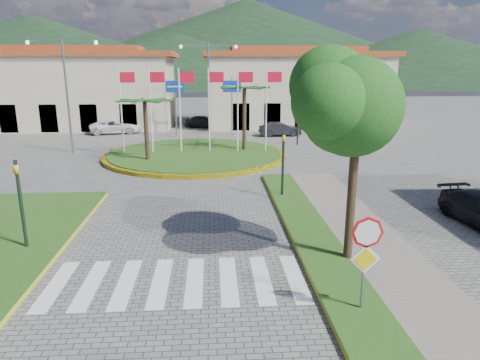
{
  "coord_description": "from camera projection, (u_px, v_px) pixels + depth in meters",
  "views": [
    {
      "loc": [
        1.19,
        -7.48,
        6.15
      ],
      "look_at": [
        2.21,
        8.0,
        2.0
      ],
      "focal_mm": 32.0,
      "sensor_mm": 36.0,
      "label": 1
    }
  ],
  "objects": [
    {
      "name": "building_left",
      "position": [
        62.0,
        89.0,
        43.45
      ],
      "size": [
        23.32,
        9.54,
        8.05
      ],
      "color": "#C5B295",
      "rests_on": "ground"
    },
    {
      "name": "hill_near_back",
      "position": [
        174.0,
        60.0,
        131.33
      ],
      "size": [
        110.0,
        110.0,
        16.0
      ],
      "primitive_type": "cone",
      "color": "black",
      "rests_on": "ground"
    },
    {
      "name": "roundabout_island",
      "position": [
        196.0,
        154.0,
        29.88
      ],
      "size": [
        12.7,
        12.7,
        6.0
      ],
      "color": "yellow",
      "rests_on": "ground"
    },
    {
      "name": "sidewalk_right",
      "position": [
        402.0,
        309.0,
        11.01
      ],
      "size": [
        4.0,
        28.0,
        0.15
      ],
      "primitive_type": "cube",
      "color": "gray",
      "rests_on": "ground"
    },
    {
      "name": "direction_sign_west",
      "position": [
        175.0,
        97.0,
        37.53
      ],
      "size": [
        1.6,
        0.14,
        5.2
      ],
      "color": "slate",
      "rests_on": "ground"
    },
    {
      "name": "crosswalk",
      "position": [
        174.0,
        282.0,
        12.57
      ],
      "size": [
        8.0,
        3.0,
        0.01
      ],
      "primitive_type": "cube",
      "color": "silver",
      "rests_on": "ground"
    },
    {
      "name": "deciduous_tree",
      "position": [
        358.0,
        100.0,
        12.55
      ],
      "size": [
        3.6,
        3.6,
        6.8
      ],
      "color": "black",
      "rests_on": "ground"
    },
    {
      "name": "street_lamp_centre",
      "position": [
        209.0,
        86.0,
        36.54
      ],
      "size": [
        4.8,
        0.16,
        8.0
      ],
      "color": "slate",
      "rests_on": "ground"
    },
    {
      "name": "car_dark_b",
      "position": [
        280.0,
        129.0,
        38.58
      ],
      "size": [
        3.86,
        1.64,
        1.24
      ],
      "primitive_type": "imported",
      "rotation": [
        0.0,
        0.0,
        1.66
      ],
      "color": "black",
      "rests_on": "ground"
    },
    {
      "name": "hill_far_east",
      "position": [
        420.0,
        57.0,
        140.96
      ],
      "size": [
        120.0,
        120.0,
        18.0
      ],
      "primitive_type": "cone",
      "color": "black",
      "rests_on": "ground"
    },
    {
      "name": "stop_sign",
      "position": [
        366.0,
        250.0,
        10.46
      ],
      "size": [
        0.8,
        0.11,
        2.65
      ],
      "color": "slate",
      "rests_on": "ground"
    },
    {
      "name": "building_right",
      "position": [
        295.0,
        88.0,
        44.97
      ],
      "size": [
        19.08,
        9.54,
        8.05
      ],
      "color": "#C5B295",
      "rests_on": "ground"
    },
    {
      "name": "street_lamp_west",
      "position": [
        67.0,
        90.0,
        30.12
      ],
      "size": [
        4.8,
        0.16,
        8.0
      ],
      "color": "slate",
      "rests_on": "ground"
    },
    {
      "name": "direction_sign_east",
      "position": [
        232.0,
        96.0,
        37.85
      ],
      "size": [
        1.6,
        0.14,
        5.2
      ],
      "color": "slate",
      "rests_on": "ground"
    },
    {
      "name": "white_van",
      "position": [
        115.0,
        127.0,
        39.97
      ],
      "size": [
        4.94,
        3.06,
        1.28
      ],
      "primitive_type": "imported",
      "rotation": [
        0.0,
        0.0,
        1.79
      ],
      "color": "white",
      "rests_on": "ground"
    },
    {
      "name": "verge_right",
      "position": [
        356.0,
        311.0,
        10.93
      ],
      "size": [
        1.6,
        28.0,
        0.18
      ],
      "primitive_type": "cube",
      "color": "#264B15",
      "rests_on": "ground"
    },
    {
      "name": "hill_far_west",
      "position": [
        36.0,
        50.0,
        137.34
      ],
      "size": [
        140.0,
        140.0,
        22.0
      ],
      "primitive_type": "cone",
      "color": "black",
      "rests_on": "ground"
    },
    {
      "name": "traffic_light_right",
      "position": [
        283.0,
        158.0,
        20.07
      ],
      "size": [
        0.15,
        0.18,
        3.2
      ],
      "color": "black",
      "rests_on": "ground"
    },
    {
      "name": "traffic_light_left",
      "position": [
        20.0,
        197.0,
        14.15
      ],
      "size": [
        0.15,
        0.18,
        3.2
      ],
      "color": "black",
      "rests_on": "ground"
    },
    {
      "name": "hill_far_mid",
      "position": [
        247.0,
        41.0,
        160.02
      ],
      "size": [
        180.0,
        180.0,
        30.0
      ],
      "primitive_type": "cone",
      "color": "black",
      "rests_on": "ground"
    },
    {
      "name": "traffic_light_far",
      "position": [
        298.0,
        121.0,
        33.79
      ],
      "size": [
        0.18,
        0.15,
        3.2
      ],
      "color": "black",
      "rests_on": "ground"
    },
    {
      "name": "car_dark_a",
      "position": [
        203.0,
        121.0,
        43.83
      ],
      "size": [
        3.89,
        2.14,
        1.25
      ],
      "primitive_type": "imported",
      "rotation": [
        0.0,
        0.0,
        1.38
      ],
      "color": "black",
      "rests_on": "ground"
    }
  ]
}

